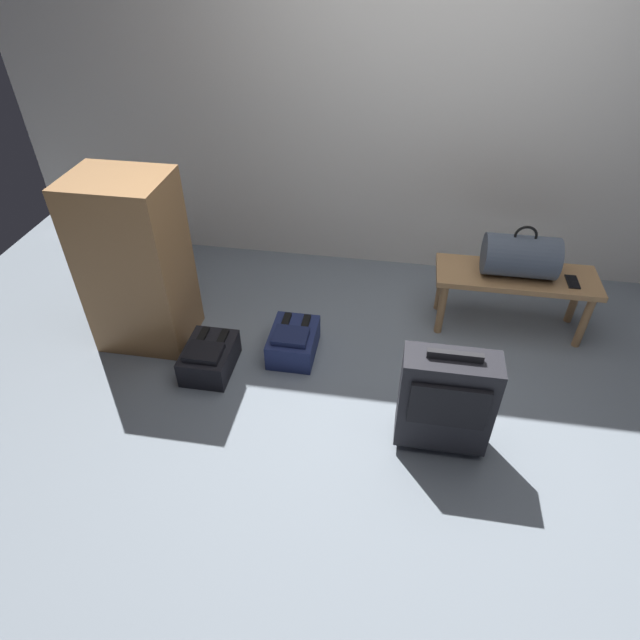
{
  "coord_description": "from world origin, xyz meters",
  "views": [
    {
      "loc": [
        -0.13,
        -2.09,
        2.26
      ],
      "look_at": [
        -0.55,
        0.41,
        0.25
      ],
      "focal_mm": 29.71,
      "sensor_mm": 36.0,
      "label": 1
    }
  ],
  "objects_px": {
    "duffel_bag_slate": "(520,256)",
    "cell_phone": "(573,282)",
    "backpack_navy": "(293,341)",
    "suitcase_upright_charcoal": "(446,400)",
    "backpack_dark": "(209,357)",
    "side_cabinet": "(135,264)",
    "bench": "(515,283)"
  },
  "relations": [
    {
      "from": "cell_phone",
      "to": "backpack_dark",
      "type": "distance_m",
      "value": 2.27
    },
    {
      "from": "cell_phone",
      "to": "suitcase_upright_charcoal",
      "type": "distance_m",
      "value": 1.3
    },
    {
      "from": "suitcase_upright_charcoal",
      "to": "backpack_dark",
      "type": "height_order",
      "value": "suitcase_upright_charcoal"
    },
    {
      "from": "suitcase_upright_charcoal",
      "to": "backpack_dark",
      "type": "bearing_deg",
      "value": 165.49
    },
    {
      "from": "bench",
      "to": "backpack_dark",
      "type": "bearing_deg",
      "value": -158.31
    },
    {
      "from": "suitcase_upright_charcoal",
      "to": "side_cabinet",
      "type": "height_order",
      "value": "side_cabinet"
    },
    {
      "from": "bench",
      "to": "duffel_bag_slate",
      "type": "xyz_separation_m",
      "value": [
        -0.01,
        0.0,
        0.2
      ]
    },
    {
      "from": "cell_phone",
      "to": "suitcase_upright_charcoal",
      "type": "height_order",
      "value": "suitcase_upright_charcoal"
    },
    {
      "from": "cell_phone",
      "to": "duffel_bag_slate",
      "type": "bearing_deg",
      "value": 173.2
    },
    {
      "from": "duffel_bag_slate",
      "to": "backpack_navy",
      "type": "bearing_deg",
      "value": -159.57
    },
    {
      "from": "duffel_bag_slate",
      "to": "suitcase_upright_charcoal",
      "type": "height_order",
      "value": "duffel_bag_slate"
    },
    {
      "from": "cell_phone",
      "to": "side_cabinet",
      "type": "height_order",
      "value": "side_cabinet"
    },
    {
      "from": "duffel_bag_slate",
      "to": "bench",
      "type": "bearing_deg",
      "value": -0.0
    },
    {
      "from": "cell_phone",
      "to": "backpack_navy",
      "type": "height_order",
      "value": "cell_phone"
    },
    {
      "from": "backpack_dark",
      "to": "side_cabinet",
      "type": "distance_m",
      "value": 0.71
    },
    {
      "from": "bench",
      "to": "suitcase_upright_charcoal",
      "type": "relative_size",
      "value": 1.56
    },
    {
      "from": "cell_phone",
      "to": "bench",
      "type": "bearing_deg",
      "value": 172.95
    },
    {
      "from": "suitcase_upright_charcoal",
      "to": "side_cabinet",
      "type": "xyz_separation_m",
      "value": [
        -1.85,
        0.61,
        0.22
      ]
    },
    {
      "from": "duffel_bag_slate",
      "to": "side_cabinet",
      "type": "relative_size",
      "value": 0.4
    },
    {
      "from": "bench",
      "to": "backpack_navy",
      "type": "distance_m",
      "value": 1.46
    },
    {
      "from": "cell_phone",
      "to": "backpack_navy",
      "type": "bearing_deg",
      "value": -164.68
    },
    {
      "from": "bench",
      "to": "side_cabinet",
      "type": "xyz_separation_m",
      "value": [
        -2.31,
        -0.47,
        0.2
      ]
    },
    {
      "from": "bench",
      "to": "backpack_navy",
      "type": "xyz_separation_m",
      "value": [
        -1.35,
        -0.5,
        -0.26
      ]
    },
    {
      "from": "duffel_bag_slate",
      "to": "cell_phone",
      "type": "distance_m",
      "value": 0.36
    },
    {
      "from": "cell_phone",
      "to": "backpack_navy",
      "type": "xyz_separation_m",
      "value": [
        -1.67,
        -0.46,
        -0.33
      ]
    },
    {
      "from": "duffel_bag_slate",
      "to": "side_cabinet",
      "type": "bearing_deg",
      "value": -168.36
    },
    {
      "from": "backpack_navy",
      "to": "bench",
      "type": "bearing_deg",
      "value": 20.26
    },
    {
      "from": "cell_phone",
      "to": "side_cabinet",
      "type": "relative_size",
      "value": 0.13
    },
    {
      "from": "duffel_bag_slate",
      "to": "backpack_navy",
      "type": "distance_m",
      "value": 1.5
    },
    {
      "from": "backpack_navy",
      "to": "side_cabinet",
      "type": "relative_size",
      "value": 0.35
    },
    {
      "from": "bench",
      "to": "backpack_navy",
      "type": "bearing_deg",
      "value": -159.74
    },
    {
      "from": "backpack_navy",
      "to": "duffel_bag_slate",
      "type": "bearing_deg",
      "value": 20.43
    }
  ]
}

